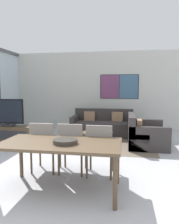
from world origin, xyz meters
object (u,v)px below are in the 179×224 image
Objects in this scene: coffee_table at (97,135)px; sofa_side at (144,135)px; sofa_main at (103,126)px; dining_chair_right at (100,148)px; dining_chair_left at (44,144)px; tv_console at (8,134)px; fruit_bowl at (65,141)px; television at (7,113)px; dining_table at (60,147)px; dining_chair_centre at (72,146)px.

sofa_side is at bearing 7.03° from coffee_table.
sofa_main is 2.16× the size of dining_chair_right.
dining_chair_right is (1.00, -0.04, 0.00)m from dining_chair_left.
sofa_main reaches higher than coffee_table.
dining_chair_left is at bearing -47.28° from tv_console.
fruit_bowl is (2.44, -2.72, 0.54)m from tv_console.
coffee_table is at bearing 0.22° from television.
television is at bearing 132.71° from dining_chair_left.
dining_table is at bearing -52.67° from dining_chair_left.
dining_table is 0.83m from dining_chair_left.
coffee_table is (0.00, -1.37, -0.01)m from sofa_main.
dining_table is at bearing -48.52° from tv_console.
coffee_table is at bearing 71.18° from dining_chair_left.
sofa_main and sofa_side have the same top height.
tv_console reaches higher than coffee_table.
dining_chair_centre reaches higher than dining_table.
sofa_main is 3.46m from dining_chair_left.
fruit_bowl is at bearing 155.60° from sofa_side.
dining_table is (2.35, -2.66, 0.44)m from tv_console.
television reaches higher than sofa_main.
dining_table is (2.35, -2.66, -0.15)m from television.
dining_table is at bearing -90.00° from dining_chair_centre.
dining_chair_right is at bearing 157.89° from sofa_side.
dining_table is at bearing -129.24° from dining_chair_right.
tv_console is 1.05× the size of sofa_side.
dining_chair_left and dining_chair_right have the same top height.
dining_chair_right is at bearing -2.50° from dining_chair_left.
dining_chair_centre is at bearing -93.22° from sofa_main.
dining_chair_left reaches higher than coffee_table.
fruit_bowl is at bearing -82.78° from dining_chair_centre.
sofa_side is (3.75, 0.16, -0.54)m from television.
sofa_main is 4.13m from fruit_bowl.
sofa_side is at bearing 2.42° from television.
dining_chair_right is at bearing 50.76° from dining_table.
dining_chair_right is at bearing -35.76° from television.
sofa_side is at bearing 63.66° from dining_table.
dining_chair_right is at bearing 58.61° from fruit_bowl.
television is 2.75m from dining_chair_left.
sofa_side reaches higher than coffee_table.
dining_chair_centre is (0.00, 0.66, -0.15)m from dining_table.
dining_chair_centre is 0.77m from fruit_bowl.
dining_chair_left is 1.00× the size of dining_chair_centre.
tv_console is at bearing 132.72° from dining_chair_left.
dining_table is 0.15m from fruit_bowl.
tv_console is 1.50× the size of television.
fruit_bowl is (0.59, -0.71, 0.26)m from dining_chair_left.
fruit_bowl is (-0.10, -4.10, 0.49)m from sofa_main.
sofa_main reaches higher than dining_table.
dining_chair_centre is (-0.19, -2.01, 0.24)m from coffee_table.
fruit_bowl reaches higher than tv_console.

